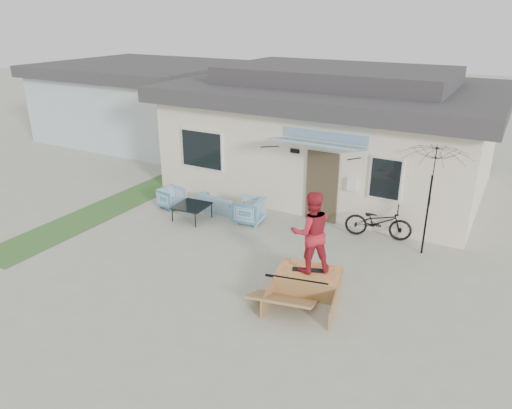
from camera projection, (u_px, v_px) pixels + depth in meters
The scene contains 13 objects.
ground at pixel (207, 279), 11.17m from camera, with size 90.00×90.00×0.00m, color #A2A593.
grass_strip at pixel (106, 209), 15.14m from camera, with size 1.40×8.00×0.01m, color #35642C.
house at pixel (334, 129), 16.92m from camera, with size 10.80×8.49×4.10m.
neighbor_house at pixel (144, 100), 23.35m from camera, with size 8.60×7.60×3.50m.
loveseat at pixel (219, 200), 14.94m from camera, with size 1.72×0.50×0.67m, color teal.
armchair_left at pixel (172, 197), 15.14m from camera, with size 0.68×0.64×0.70m, color teal.
armchair_right at pixel (249, 209), 14.06m from camera, with size 0.78×0.73×0.80m, color teal.
coffee_table at pixel (192, 212), 14.30m from camera, with size 0.93×0.93×0.46m, color black.
bicycle at pixel (379, 218), 13.04m from camera, with size 0.62×1.79×1.14m, color black.
patio_umbrella at pixel (431, 189), 11.74m from camera, with size 1.92×1.80×2.20m.
skate_ramp at pixel (308, 281), 10.68m from camera, with size 1.37×1.83×0.46m, color olive, non-canonical shape.
skateboard at pixel (309, 270), 10.62m from camera, with size 0.75×0.19×0.05m, color black.
skater at pixel (311, 231), 10.27m from camera, with size 0.90×0.70×1.84m, color #B2212E.
Camera 1 is at (5.73, -7.92, 5.78)m, focal length 33.83 mm.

